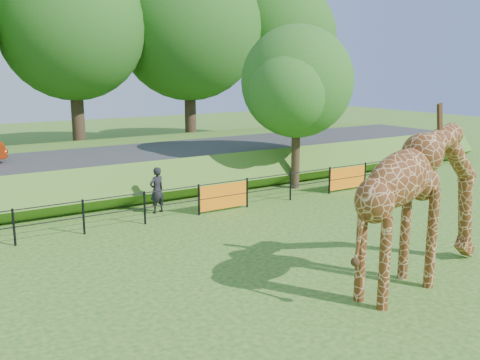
{
  "coord_description": "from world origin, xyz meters",
  "views": [
    {
      "loc": [
        -6.48,
        -7.83,
        5.01
      ],
      "look_at": [
        1.27,
        4.23,
        2.0
      ],
      "focal_mm": 40.0,
      "sensor_mm": 36.0,
      "label": 1
    }
  ],
  "objects": [
    {
      "name": "ground",
      "position": [
        0.0,
        0.0,
        0.0
      ],
      "size": [
        90.0,
        90.0,
        0.0
      ],
      "primitive_type": "plane",
      "color": "#285A16",
      "rests_on": "ground"
    },
    {
      "name": "giraffe",
      "position": [
        3.65,
        0.0,
        1.87
      ],
      "size": [
        5.32,
        1.77,
        3.74
      ],
      "primitive_type": null,
      "rotation": [
        0.0,
        0.0,
        0.16
      ],
      "color": "#5C2E12",
      "rests_on": "ground"
    },
    {
      "name": "perimeter_fence",
      "position": [
        0.0,
        8.0,
        0.55
      ],
      "size": [
        28.07,
        0.1,
        1.1
      ],
      "primitive_type": null,
      "color": "black",
      "rests_on": "ground"
    },
    {
      "name": "embankment",
      "position": [
        0.0,
        15.5,
        0.65
      ],
      "size": [
        40.0,
        9.0,
        1.3
      ],
      "primitive_type": "cube",
      "color": "#285A16",
      "rests_on": "ground"
    },
    {
      "name": "road",
      "position": [
        0.0,
        14.0,
        1.36
      ],
      "size": [
        40.0,
        5.0,
        0.12
      ],
      "primitive_type": "cube",
      "color": "#2F2F32",
      "rests_on": "embankment"
    },
    {
      "name": "visitor",
      "position": [
        0.93,
        9.09,
        0.82
      ],
      "size": [
        0.68,
        0.54,
        1.63
      ],
      "primitive_type": "imported",
      "rotation": [
        0.0,
        0.0,
        3.42
      ],
      "color": "black",
      "rests_on": "ground"
    },
    {
      "name": "tree_east",
      "position": [
        7.6,
        9.63,
        4.28
      ],
      "size": [
        5.4,
        4.71,
        6.76
      ],
      "color": "#342817",
      "rests_on": "ground"
    },
    {
      "name": "bg_tree_line",
      "position": [
        1.89,
        22.0,
        7.19
      ],
      "size": [
        37.3,
        8.8,
        11.82
      ],
      "color": "#342817",
      "rests_on": "ground"
    }
  ]
}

